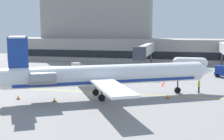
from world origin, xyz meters
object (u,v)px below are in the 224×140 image
at_px(pushback_tractor, 75,67).
at_px(marshaller, 199,86).
at_px(baggage_tug, 223,72).
at_px(fuel_tank, 190,63).
at_px(regional_jet, 105,75).

relative_size(pushback_tractor, marshaller, 1.95).
distance_m(baggage_tug, fuel_tank, 12.49).
height_order(regional_jet, pushback_tractor, regional_jet).
height_order(baggage_tug, fuel_tank, fuel_tank).
height_order(pushback_tractor, marshaller, marshaller).
bearing_deg(fuel_tank, baggage_tug, -60.10).
height_order(regional_jet, marshaller, regional_jet).
bearing_deg(marshaller, regional_jet, -153.28).
bearing_deg(regional_jet, pushback_tractor, 119.35).
relative_size(regional_jet, fuel_tank, 3.72).
distance_m(regional_jet, marshaller, 14.32).
xyz_separation_m(baggage_tug, marshaller, (-5.19, -16.16, -0.01)).
bearing_deg(baggage_tug, marshaller, -107.80).
bearing_deg(regional_jet, baggage_tug, 51.64).
height_order(regional_jet, fuel_tank, regional_jet).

